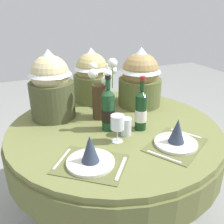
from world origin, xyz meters
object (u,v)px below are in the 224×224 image
Objects in this scene: wine_bottle_centre at (108,110)px; gift_tub_back_right at (140,76)px; flower_vase at (102,91)px; wine_bottle_left at (141,110)px; place_setting_right at (176,138)px; gift_tub_back_left at (51,83)px; wine_glass_left at (117,123)px; gift_tub_back_centre at (92,74)px; dining_table at (114,144)px; place_setting_left at (90,156)px; tumbler_near_left at (126,127)px.

wine_bottle_centre is 0.80× the size of gift_tub_back_right.
flower_vase is 0.31m from wine_bottle_left.
gift_tub_back_left reaches higher than place_setting_right.
gift_tub_back_centre reaches higher than wine_glass_left.
flower_vase is at bearing 81.12° from wine_bottle_centre.
dining_table is 0.47m from place_setting_right.
flower_vase is at bearing 63.25° from place_setting_left.
dining_table is 0.56m from gift_tub_back_right.
wine_glass_left reaches higher than dining_table.
wine_glass_left reaches higher than place_setting_left.
wine_bottle_centre is at bearing 86.53° from wine_glass_left.
wine_bottle_centre is 0.50m from gift_tub_back_right.
wine_bottle_left is (-0.09, 0.25, 0.08)m from place_setting_right.
gift_tub_back_right reaches higher than wine_bottle_centre.
wine_bottle_left is 2.08× the size of wine_glass_left.
dining_table is 0.34m from wine_glass_left.
place_setting_left is at bearing -144.28° from wine_glass_left.
gift_tub_back_right reaches higher than wine_bottle_left.
gift_tub_back_right reaches higher than place_setting_right.
place_setting_left is 0.58m from flower_vase.
dining_table is 3.27× the size of place_setting_right.
tumbler_near_left is at bearing -164.11° from wine_bottle_left.
wine_bottle_centre is at bearing -49.82° from gift_tub_back_left.
dining_table is at bearing 34.09° from wine_bottle_centre.
dining_table is 12.80× the size of tumbler_near_left.
tumbler_near_left is (0.29, 0.21, 0.01)m from place_setting_left.
gift_tub_back_centre is 0.96× the size of gift_tub_back_right.
wine_bottle_left is 0.73× the size of gift_tub_back_left.
gift_tub_back_left is 1.06× the size of gift_tub_back_right.
gift_tub_back_left reaches higher than wine_glass_left.
tumbler_near_left is 0.25× the size of gift_tub_back_right.
wine_bottle_left is 0.14m from tumbler_near_left.
wine_bottle_centre is at bearing -98.88° from flower_vase.
gift_tub_back_right is at bearing 52.64° from tumbler_near_left.
place_setting_right is 2.58× the size of wine_glass_left.
gift_tub_back_right is at bearing -37.02° from gift_tub_back_centre.
gift_tub_back_right reaches higher than place_setting_left.
place_setting_left is 0.40m from wine_bottle_centre.
wine_bottle_left is at bearing -40.85° from gift_tub_back_left.
dining_table is 0.25m from tumbler_near_left.
flower_vase is at bearing 83.65° from wine_glass_left.
dining_table is at bearing 139.39° from wine_bottle_left.
wine_bottle_left is at bearing 109.45° from place_setting_right.
wine_bottle_centre is at bearing 54.79° from place_setting_left.
gift_tub_back_left is at bearing 139.15° from wine_bottle_left.
wine_bottle_centre reaches higher than place_setting_right.
gift_tub_back_centre reaches higher than place_setting_right.
place_setting_left is 0.97× the size of gift_tub_back_right.
tumbler_near_left is (0.07, -0.11, -0.08)m from wine_bottle_centre.
place_setting_right reaches higher than dining_table.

